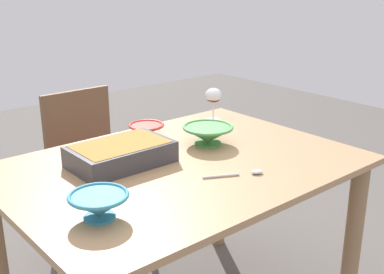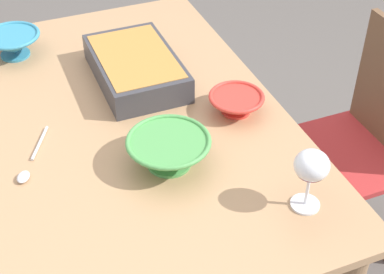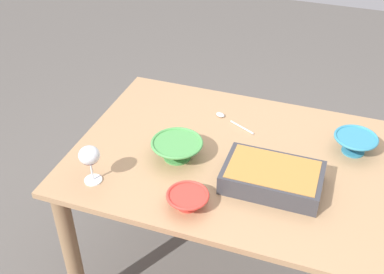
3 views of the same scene
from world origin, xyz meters
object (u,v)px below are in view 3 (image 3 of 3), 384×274
dining_table (233,180)px  mixing_bowl (355,143)px  serving_bowl (177,149)px  wine_glass (90,157)px  casserole_dish (272,176)px  serving_spoon (227,119)px  small_bowl (188,199)px

dining_table → mixing_bowl: size_ratio=7.37×
dining_table → serving_bowl: (-0.22, -0.09, 0.18)m
dining_table → wine_glass: 0.64m
mixing_bowl → serving_bowl: 0.74m
dining_table → casserole_dish: 0.29m
mixing_bowl → serving_bowl: (-0.68, -0.28, 0.00)m
dining_table → casserole_dish: bearing=-36.1°
serving_bowl → serving_spoon: 0.36m
wine_glass → dining_table: bearing=35.1°
mixing_bowl → small_bowl: size_ratio=1.14×
casserole_dish → mixing_bowl: (0.28, 0.32, -0.00)m
small_bowl → serving_spoon: (-0.02, 0.58, -0.03)m
wine_glass → serving_spoon: 0.70m
dining_table → wine_glass: wine_glass is taller
casserole_dish → serving_spoon: size_ratio=1.78×
mixing_bowl → serving_bowl: size_ratio=0.84×
serving_spoon → wine_glass: bearing=-123.0°
dining_table → small_bowl: 0.39m
casserole_dish → small_bowl: size_ratio=2.35×
small_bowl → mixing_bowl: bearing=44.3°
dining_table → serving_spoon: bearing=112.9°
wine_glass → small_bowl: wine_glass is taller
dining_table → wine_glass: size_ratio=8.21×
serving_bowl → serving_spoon: bearing=70.4°
dining_table → mixing_bowl: mixing_bowl is taller
dining_table → small_bowl: small_bowl is taller
small_bowl → serving_bowl: 0.29m
dining_table → casserole_dish: casserole_dish is taller
wine_glass → serving_bowl: size_ratio=0.76×
serving_spoon → serving_bowl: bearing=-109.6°
small_bowl → serving_spoon: size_ratio=0.76×
small_bowl → serving_spoon: bearing=91.8°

